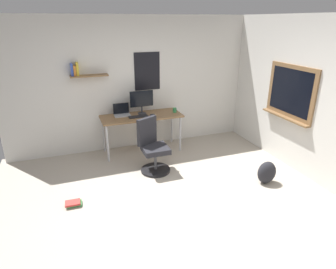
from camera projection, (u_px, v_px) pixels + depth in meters
name	position (u px, v px, depth m)	size (l,w,h in m)	color
ground_plane	(177.00, 209.00, 4.13)	(5.20, 5.20, 0.00)	#ADA393
wall_back	(133.00, 84.00, 5.79)	(5.00, 0.30, 2.60)	silver
wall_right	(326.00, 104.00, 4.45)	(0.22, 5.00, 2.60)	silver
desk	(142.00, 119.00, 5.70)	(1.57, 0.61, 0.76)	olive
office_chair	(153.00, 149.00, 5.05)	(0.54, 0.56, 0.95)	black
laptop	(122.00, 113.00, 5.66)	(0.31, 0.21, 0.23)	#ADAFB5
monitor_primary	(142.00, 101.00, 5.67)	(0.46, 0.17, 0.46)	#38383D
keyboard	(138.00, 117.00, 5.57)	(0.37, 0.13, 0.02)	black
computer_mouse	(152.00, 115.00, 5.66)	(0.10, 0.06, 0.03)	#262628
coffee_mug	(175.00, 110.00, 5.85)	(0.08, 0.08, 0.09)	#338C4C
backpack	(267.00, 172.00, 4.71)	(0.32, 0.22, 0.38)	#232328
book_stack_on_floor	(74.00, 203.00, 4.19)	(0.23, 0.17, 0.06)	#3D934C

